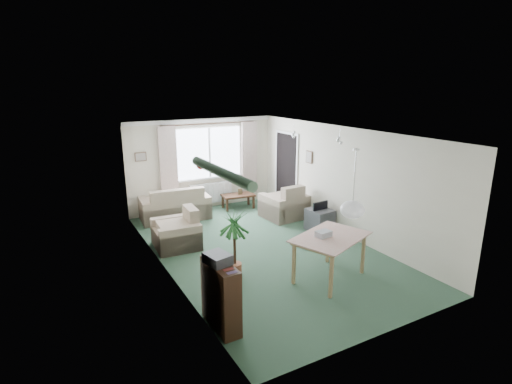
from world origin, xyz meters
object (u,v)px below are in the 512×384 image
bookshelf (221,296)px  dining_table (329,258)px  sofa (175,202)px  houseplant (235,243)px  coffee_table (238,201)px  tv_cube (320,220)px  armchair_corner (284,201)px  pet_bed (308,242)px  armchair_left (176,228)px

bookshelf → dining_table: 2.26m
sofa → dining_table: 4.57m
bookshelf → houseplant: bearing=55.8°
coffee_table → tv_cube: size_ratio=1.56×
bookshelf → dining_table: size_ratio=0.79×
armchair_corner → pet_bed: (-0.52, -1.74, -0.39)m
dining_table → pet_bed: size_ratio=2.38×
coffee_table → tv_cube: (0.90, -2.41, 0.06)m
bookshelf → dining_table: bearing=9.1°
armchair_left → houseplant: size_ratio=0.76×
coffee_table → houseplant: 3.93m
coffee_table → bookshelf: (-2.64, -4.77, 0.29)m
houseplant → pet_bed: (1.95, 0.50, -0.55)m
pet_bed → sofa: bearing=122.7°
dining_table → houseplant: bearing=146.9°
houseplant → dining_table: (1.38, -0.90, -0.22)m
armchair_corner → houseplant: size_ratio=0.81×
houseplant → pet_bed: size_ratio=2.34×
sofa → coffee_table: sofa is taller
sofa → bookshelf: (-0.88, -4.77, 0.06)m
sofa → armchair_left: size_ratio=1.83×
sofa → bookshelf: 4.85m
tv_cube → pet_bed: (-0.75, -0.57, -0.20)m
tv_cube → bookshelf: bearing=-150.8°
armchair_left → bookshelf: size_ratio=0.95×
bookshelf → houseplant: size_ratio=0.80×
sofa → armchair_left: bearing=77.6°
armchair_corner → houseplant: (-2.47, -2.23, 0.16)m
sofa → pet_bed: size_ratio=3.25×
bookshelf → houseplant: 1.55m
armchair_corner → tv_cube: 1.21m
sofa → armchair_corner: bearing=157.8°
armchair_corner → armchair_left: armchair_corner is taller
armchair_left → bookshelf: bookshelf is taller
armchair_corner → bookshelf: bookshelf is taller
sofa → armchair_left: 1.83m
houseplant → pet_bed: bearing=14.3°
dining_table → armchair_corner: bearing=70.8°
sofa → bookshelf: bearing=84.3°
coffee_table → pet_bed: coffee_table is taller
armchair_corner → armchair_left: 3.02m
sofa → coffee_table: 1.77m
armchair_left → pet_bed: 2.77m
sofa → houseplant: houseplant is taller
armchair_left → coffee_table: armchair_left is taller
armchair_corner → armchair_left: (-2.98, -0.51, -0.03)m
armchair_corner → houseplant: 3.33m
coffee_table → houseplant: houseplant is taller
armchair_corner → coffee_table: armchair_corner is taller
sofa → armchair_left: sofa is taller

